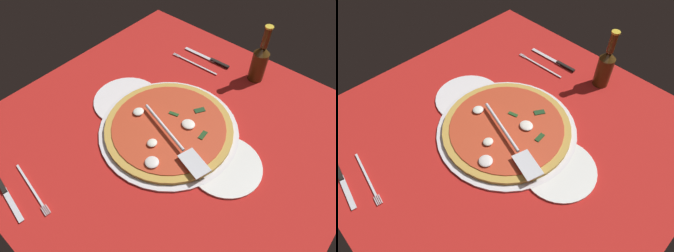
# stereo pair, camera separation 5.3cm
# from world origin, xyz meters

# --- Properties ---
(ground_plane) EXTENTS (1.07, 1.07, 0.01)m
(ground_plane) POSITION_xyz_m (0.00, 0.00, -0.00)
(ground_plane) COLOR red
(checker_pattern) EXTENTS (1.07, 1.07, 0.00)m
(checker_pattern) POSITION_xyz_m (-0.00, 0.00, 0.00)
(checker_pattern) COLOR white
(checker_pattern) RESTS_ON ground_plane
(pizza_pan) EXTENTS (0.45, 0.45, 0.01)m
(pizza_pan) POSITION_xyz_m (-0.00, -0.01, 0.01)
(pizza_pan) COLOR silver
(pizza_pan) RESTS_ON ground_plane
(dinner_plate_left) EXTENTS (0.23, 0.23, 0.01)m
(dinner_plate_left) POSITION_xyz_m (-0.20, 0.00, 0.01)
(dinner_plate_left) COLOR white
(dinner_plate_left) RESTS_ON ground_plane
(dinner_plate_right) EXTENTS (0.22, 0.22, 0.01)m
(dinner_plate_right) POSITION_xyz_m (0.21, -0.00, 0.01)
(dinner_plate_right) COLOR white
(dinner_plate_right) RESTS_ON ground_plane
(pizza) EXTENTS (0.41, 0.41, 0.03)m
(pizza) POSITION_xyz_m (-0.00, -0.01, 0.02)
(pizza) COLOR gold
(pizza) RESTS_ON pizza_pan
(pizza_server) EXTENTS (0.30, 0.12, 0.01)m
(pizza_server) POSITION_xyz_m (0.06, -0.05, 0.04)
(pizza_server) COLOR silver
(pizza_server) RESTS_ON pizza
(place_setting_near) EXTENTS (0.22, 0.16, 0.01)m
(place_setting_near) POSITION_xyz_m (-0.17, -0.44, 0.00)
(place_setting_near) COLOR white
(place_setting_near) RESTS_ON ground_plane
(place_setting_far) EXTENTS (0.22, 0.14, 0.01)m
(place_setting_far) POSITION_xyz_m (-0.13, 0.35, 0.00)
(place_setting_far) COLOR white
(place_setting_far) RESTS_ON ground_plane
(beer_bottle) EXTENTS (0.06, 0.06, 0.22)m
(beer_bottle) POSITION_xyz_m (0.08, 0.40, 0.08)
(beer_bottle) COLOR #462D10
(beer_bottle) RESTS_ON ground_plane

